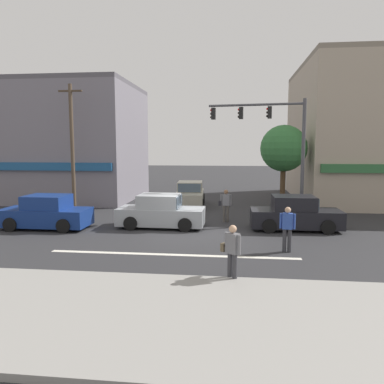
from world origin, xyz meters
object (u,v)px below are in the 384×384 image
(utility_pole_near_left, at_px, (72,146))
(sedan_crossing_rightbound, at_px, (295,214))
(street_tree, at_px, (284,149))
(sedan_crossing_center, at_px, (161,213))
(sedan_approaching_near, at_px, (190,195))
(sedan_waiting_far, at_px, (46,213))
(pedestrian_foreground_with_bag, at_px, (232,250))
(utility_pole_far_right, at_px, (331,149))
(pedestrian_mid_crossing, at_px, (225,204))
(pedestrian_far_side, at_px, (287,227))
(traffic_light_mast, at_px, (277,137))

(utility_pole_near_left, distance_m, sedan_crossing_rightbound, 13.18)
(street_tree, height_order, sedan_crossing_center, street_tree)
(sedan_approaching_near, bearing_deg, utility_pole_near_left, -156.02)
(sedan_waiting_far, bearing_deg, pedestrian_foreground_with_bag, -35.26)
(utility_pole_far_right, bearing_deg, pedestrian_mid_crossing, -147.33)
(pedestrian_far_side, bearing_deg, sedan_waiting_far, 165.25)
(traffic_light_mast, height_order, pedestrian_mid_crossing, traffic_light_mast)
(traffic_light_mast, bearing_deg, utility_pole_far_right, 43.88)
(pedestrian_foreground_with_bag, bearing_deg, traffic_light_mast, 76.77)
(utility_pole_far_right, height_order, sedan_waiting_far, utility_pole_far_right)
(utility_pole_far_right, relative_size, sedan_waiting_far, 1.74)
(sedan_approaching_near, xyz_separation_m, pedestrian_far_side, (4.80, -10.40, 0.24))
(sedan_approaching_near, distance_m, pedestrian_foreground_with_bag, 14.05)
(sedan_approaching_near, bearing_deg, sedan_crossing_rightbound, -49.00)
(utility_pole_far_right, bearing_deg, traffic_light_mast, -136.12)
(utility_pole_near_left, bearing_deg, sedan_approaching_near, 23.98)
(sedan_waiting_far, height_order, pedestrian_foreground_with_bag, pedestrian_foreground_with_bag)
(sedan_approaching_near, relative_size, pedestrian_mid_crossing, 2.52)
(utility_pole_near_left, bearing_deg, utility_pole_far_right, 6.22)
(utility_pole_near_left, height_order, sedan_approaching_near, utility_pole_near_left)
(traffic_light_mast, xyz_separation_m, sedan_crossing_rightbound, (0.72, -1.89, -3.59))
(utility_pole_near_left, relative_size, sedan_waiting_far, 1.81)
(pedestrian_far_side, bearing_deg, pedestrian_foreground_with_bag, -120.54)
(street_tree, distance_m, sedan_waiting_far, 14.08)
(street_tree, relative_size, sedan_crossing_rightbound, 1.25)
(traffic_light_mast, xyz_separation_m, sedan_waiting_far, (-10.91, -2.92, -3.59))
(street_tree, bearing_deg, traffic_light_mast, -102.11)
(sedan_approaching_near, xyz_separation_m, sedan_crossing_rightbound, (5.68, -6.53, 0.00))
(street_tree, xyz_separation_m, sedan_crossing_rightbound, (-0.17, -6.05, -3.00))
(utility_pole_far_right, bearing_deg, street_tree, 162.66)
(utility_pole_near_left, bearing_deg, sedan_crossing_rightbound, -16.33)
(utility_pole_near_left, height_order, traffic_light_mast, utility_pole_near_left)
(sedan_waiting_far, relative_size, pedestrian_far_side, 2.46)
(utility_pole_near_left, xyz_separation_m, pedestrian_far_side, (11.40, -7.46, -2.91))
(traffic_light_mast, bearing_deg, sedan_crossing_rightbound, -69.10)
(utility_pole_far_right, xyz_separation_m, sedan_crossing_center, (-9.05, -5.42, -3.02))
(street_tree, bearing_deg, pedestrian_foreground_with_bag, -102.88)
(sedan_crossing_rightbound, bearing_deg, sedan_approaching_near, 131.00)
(utility_pole_far_right, height_order, sedan_crossing_center, utility_pole_far_right)
(pedestrian_far_side, bearing_deg, utility_pole_far_right, 68.21)
(traffic_light_mast, bearing_deg, pedestrian_far_side, -91.57)
(pedestrian_far_side, bearing_deg, street_tree, 83.95)
(utility_pole_near_left, relative_size, utility_pole_far_right, 1.04)
(sedan_crossing_center, bearing_deg, pedestrian_far_side, -34.25)
(pedestrian_mid_crossing, distance_m, pedestrian_far_side, 5.76)
(utility_pole_near_left, bearing_deg, pedestrian_foreground_with_bag, -48.98)
(pedestrian_mid_crossing, height_order, pedestrian_far_side, same)
(utility_pole_near_left, distance_m, utility_pole_far_right, 15.13)
(utility_pole_near_left, xyz_separation_m, sedan_approaching_near, (6.60, 2.94, -3.15))
(sedan_crossing_rightbound, bearing_deg, pedestrian_mid_crossing, 156.95)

